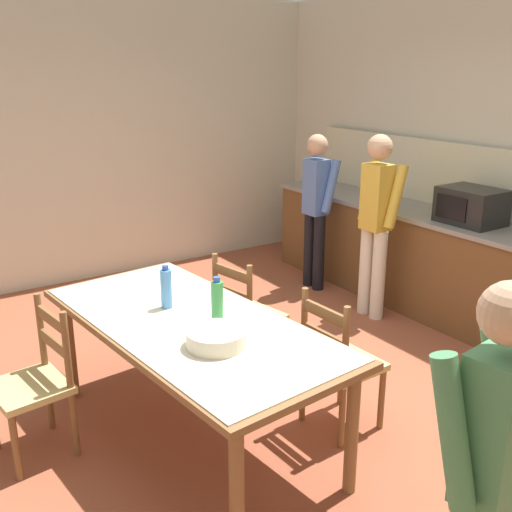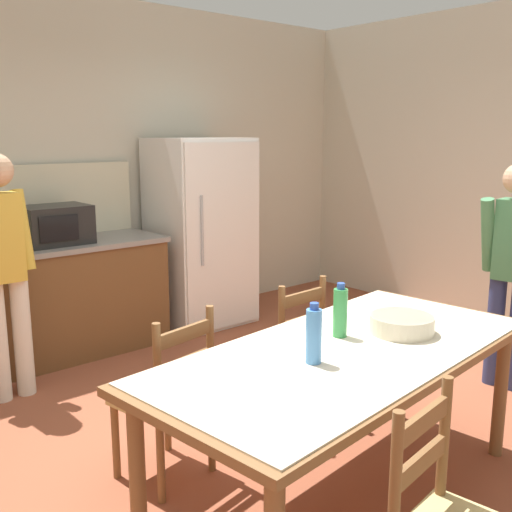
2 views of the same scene
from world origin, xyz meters
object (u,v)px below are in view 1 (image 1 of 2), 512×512
Objects in this scene: serving_bowl at (216,337)px; person_at_sink at (316,204)px; microwave at (471,206)px; chair_side_near_left at (35,384)px; chair_side_far_right at (339,363)px; person_at_counter at (376,217)px; person_by_table at (487,473)px; bottle_near_centre at (166,288)px; bottle_off_centre at (217,301)px; chair_side_far_left at (246,316)px; dining_table at (191,333)px.

person_at_sink reaches higher than serving_bowl.
microwave reaches higher than chair_side_near_left.
microwave is 0.55× the size of chair_side_far_right.
person_at_sink is 0.95× the size of person_at_counter.
person_at_sink is 4.12m from person_by_table.
bottle_near_centre is 1.00× the size of bottle_off_centre.
chair_side_far_left is 1.62m from person_at_counter.
person_at_counter is at bearing 109.77° from dining_table.
bottle_near_centre is at bearing -166.38° from person_at_counter.
bottle_near_centre is 2.14m from person_by_table.
serving_bowl is 1.15m from chair_side_near_left.
bottle_near_centre and bottle_off_centre have the same top height.
microwave is 0.32× the size of person_at_sink.
chair_side_near_left is at bearing -134.14° from serving_bowl.
person_at_sink is at bearing 121.60° from bottle_near_centre.
chair_side_near_left is at bearing -99.40° from bottle_near_centre.
chair_side_far_right is at bearing -140.27° from person_at_counter.
serving_bowl is (0.37, -0.04, 0.13)m from dining_table.
chair_side_far_right is 2.55m from person_at_sink.
person_by_table is at bearing -51.05° from microwave.
chair_side_far_right is 0.55× the size of person_at_counter.
chair_side_far_left is at bearing -169.93° from person_at_counter.
chair_side_far_right is (0.64, 0.84, -0.46)m from bottle_near_centre.
chair_side_far_right is at bearing 66.78° from bottle_off_centre.
serving_bowl is at bearing -30.77° from bottle_off_centre.
chair_side_far_left is at bearing 140.09° from serving_bowl.
dining_table is at bearing -85.16° from microwave.
chair_side_near_left is at bearing -115.48° from dining_table.
dining_table is 0.39m from serving_bowl.
bottle_off_centre reaches higher than chair_side_far_left.
bottle_off_centre is 0.30× the size of chair_side_far_right.
dining_table is 7.96× the size of bottle_near_centre.
person_at_sink is at bearing 129.44° from bottle_off_centre.
chair_side_near_left is 0.58× the size of person_at_sink.
person_at_sink reaches higher than dining_table.
microwave is at bearing 79.81° from chair_side_near_left.
serving_bowl is (0.60, -2.80, -0.23)m from microwave.
microwave is 2.87m from serving_bowl.
chair_side_far_left is at bearing 2.92° from chair_side_far_right.
dining_table is 2.82m from person_at_sink.
person_by_table is (1.51, 0.19, 0.05)m from serving_bowl.
chair_side_far_right is at bearing -72.43° from microwave.
chair_side_far_left is at bearing 136.70° from bottle_off_centre.
dining_table is at bearing 5.72° from bottle_near_centre.
bottle_off_centre reaches higher than serving_bowl.
serving_bowl is at bearing -0.88° from bottle_near_centre.
serving_bowl is 0.35× the size of chair_side_near_left.
person_at_sink is at bearing 88.69° from person_at_counter.
bottle_near_centre is 2.34m from person_at_counter.
person_at_counter is (-1.17, 2.28, 0.09)m from serving_bowl.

